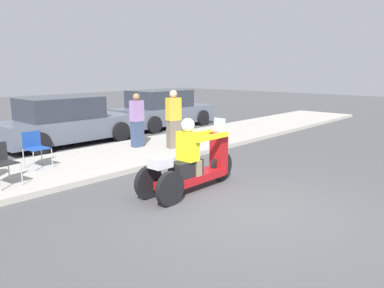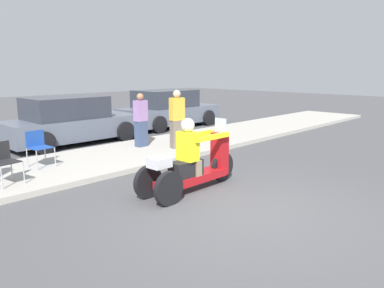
{
  "view_description": "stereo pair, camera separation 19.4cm",
  "coord_description": "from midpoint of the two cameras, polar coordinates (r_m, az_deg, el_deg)",
  "views": [
    {
      "loc": [
        -5.05,
        -3.34,
        2.33
      ],
      "look_at": [
        0.13,
        1.36,
        0.93
      ],
      "focal_mm": 35.0,
      "sensor_mm": 36.0,
      "label": 1
    },
    {
      "loc": [
        -4.92,
        -3.49,
        2.33
      ],
      "look_at": [
        0.13,
        1.36,
        0.93
      ],
      "focal_mm": 35.0,
      "sensor_mm": 36.0,
      "label": 2
    }
  ],
  "objects": [
    {
      "name": "parked_car_lot_right",
      "position": [
        15.36,
        -4.88,
        5.24
      ],
      "size": [
        4.21,
        2.04,
        1.51
      ],
      "color": "slate",
      "rests_on": "ground"
    },
    {
      "name": "spectator_near_curb",
      "position": [
        10.87,
        -8.88,
        3.44
      ],
      "size": [
        0.37,
        0.23,
        1.54
      ],
      "color": "#38476B",
      "rests_on": "sidewalk_strip"
    },
    {
      "name": "folding_chair_set_back",
      "position": [
        9.25,
        -23.43,
        -0.22
      ],
      "size": [
        0.5,
        0.5,
        0.82
      ],
      "color": "#A5A8AD",
      "rests_on": "sidewalk_strip"
    },
    {
      "name": "sidewalk_strip",
      "position": [
        9.71,
        -15.4,
        -2.59
      ],
      "size": [
        28.0,
        2.8,
        0.12
      ],
      "color": "#B2ADA3",
      "rests_on": "ground"
    },
    {
      "name": "ground_plane",
      "position": [
        6.47,
        7.45,
        -9.84
      ],
      "size": [
        60.0,
        60.0,
        0.0
      ],
      "primitive_type": "plane",
      "color": "#4C4C4F"
    },
    {
      "name": "spectator_far_back",
      "position": [
        10.57,
        -3.35,
        3.61
      ],
      "size": [
        0.44,
        0.33,
        1.64
      ],
      "color": "#726656",
      "rests_on": "sidewalk_strip"
    },
    {
      "name": "parked_car_lot_left",
      "position": [
        12.4,
        -19.15,
        3.17
      ],
      "size": [
        4.22,
        1.95,
        1.49
      ],
      "color": "slate",
      "rests_on": "ground"
    },
    {
      "name": "motorcycle_trike",
      "position": [
        7.22,
        -0.82,
        -3.19
      ],
      "size": [
        2.41,
        0.66,
        1.44
      ],
      "color": "black",
      "rests_on": "ground"
    },
    {
      "name": "folding_chair_curbside",
      "position": [
        8.09,
        -27.83,
        -2.15
      ],
      "size": [
        0.53,
        0.53,
        0.82
      ],
      "color": "#A5A8AD",
      "rests_on": "sidewalk_strip"
    }
  ]
}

